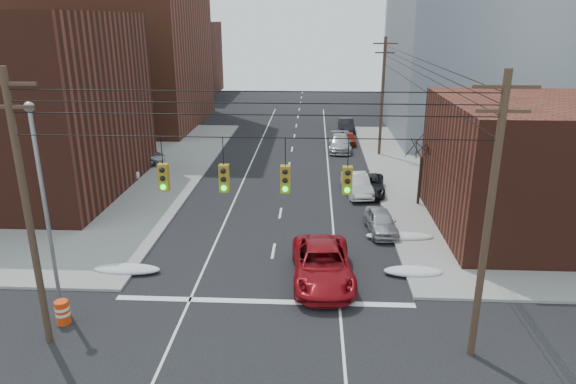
# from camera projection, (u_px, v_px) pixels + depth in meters

# --- Properties ---
(building_brick_far) EXTENTS (22.00, 18.00, 12.00)m
(building_brick_far) POSITION_uv_depth(u_px,v_px,m) (149.00, 59.00, 87.12)
(building_brick_far) COLOR #491F15
(building_brick_far) RESTS_ON ground
(building_office) EXTENTS (22.00, 20.00, 25.00)m
(building_office) POSITION_uv_depth(u_px,v_px,m) (503.00, 19.00, 54.32)
(building_office) COLOR gray
(building_office) RESTS_ON ground
(building_glass) EXTENTS (20.00, 18.00, 22.00)m
(building_glass) POSITION_uv_depth(u_px,v_px,m) (457.00, 29.00, 79.30)
(building_glass) COLOR gray
(building_glass) RESTS_ON ground
(utility_pole_left) EXTENTS (2.20, 0.28, 11.00)m
(utility_pole_left) POSITION_uv_depth(u_px,v_px,m) (27.00, 209.00, 19.18)
(utility_pole_left) COLOR #473323
(utility_pole_left) RESTS_ON ground
(utility_pole_right) EXTENTS (2.20, 0.28, 11.00)m
(utility_pole_right) POSITION_uv_depth(u_px,v_px,m) (489.00, 217.00, 18.35)
(utility_pole_right) COLOR #473323
(utility_pole_right) RESTS_ON ground
(utility_pole_far) EXTENTS (2.20, 0.28, 11.00)m
(utility_pole_far) POSITION_uv_depth(u_px,v_px,m) (382.00, 95.00, 47.67)
(utility_pole_far) COLOR #473323
(utility_pole_far) RESTS_ON ground
(traffic_signals) EXTENTS (17.00, 0.42, 2.02)m
(traffic_signals) POSITION_uv_depth(u_px,v_px,m) (254.00, 177.00, 18.29)
(traffic_signals) COLOR black
(traffic_signals) RESTS_ON ground
(street_light) EXTENTS (0.44, 0.44, 9.32)m
(street_light) POSITION_uv_depth(u_px,v_px,m) (42.00, 189.00, 22.15)
(street_light) COLOR gray
(street_light) RESTS_ON ground
(bare_tree) EXTENTS (2.09, 2.20, 4.93)m
(bare_tree) POSITION_uv_depth(u_px,v_px,m) (420.00, 174.00, 35.49)
(bare_tree) COLOR black
(bare_tree) RESTS_ON ground
(snow_nw) EXTENTS (3.50, 1.08, 0.42)m
(snow_nw) POSITION_uv_depth(u_px,v_px,m) (127.00, 269.00, 26.59)
(snow_nw) COLOR silver
(snow_nw) RESTS_ON ground
(snow_ne) EXTENTS (3.00, 1.08, 0.42)m
(snow_ne) POSITION_uv_depth(u_px,v_px,m) (413.00, 271.00, 26.34)
(snow_ne) COLOR silver
(snow_ne) RESTS_ON ground
(snow_east_far) EXTENTS (4.00, 1.08, 0.42)m
(snow_east_far) POSITION_uv_depth(u_px,v_px,m) (399.00, 236.00, 30.60)
(snow_east_far) COLOR silver
(snow_east_far) RESTS_ON ground
(red_pickup) EXTENTS (3.29, 6.52, 1.77)m
(red_pickup) POSITION_uv_depth(u_px,v_px,m) (322.00, 265.00, 25.59)
(red_pickup) COLOR maroon
(red_pickup) RESTS_ON ground
(parked_car_a) EXTENTS (1.98, 4.20, 1.39)m
(parked_car_a) POSITION_uv_depth(u_px,v_px,m) (381.00, 222.00, 31.51)
(parked_car_a) COLOR #A8A7AC
(parked_car_a) RESTS_ON ground
(parked_car_b) EXTENTS (2.24, 4.86, 1.54)m
(parked_car_b) POSITION_uv_depth(u_px,v_px,m) (357.00, 184.00, 38.31)
(parked_car_b) COLOR silver
(parked_car_b) RESTS_ON ground
(parked_car_c) EXTENTS (2.67, 5.05, 1.35)m
(parked_car_c) POSITION_uv_depth(u_px,v_px,m) (369.00, 185.00, 38.55)
(parked_car_c) COLOR black
(parked_car_c) RESTS_ON ground
(parked_car_d) EXTENTS (2.32, 5.39, 1.55)m
(parked_car_d) POSITION_uv_depth(u_px,v_px,m) (340.00, 143.00, 51.09)
(parked_car_d) COLOR #A9A9AE
(parked_car_d) RESTS_ON ground
(parked_car_e) EXTENTS (1.57, 3.67, 1.24)m
(parked_car_e) POSITION_uv_depth(u_px,v_px,m) (348.00, 138.00, 53.73)
(parked_car_e) COLOR maroon
(parked_car_e) RESTS_ON ground
(parked_car_f) EXTENTS (1.79, 4.46, 1.44)m
(parked_car_f) POSITION_uv_depth(u_px,v_px,m) (346.00, 125.00, 59.95)
(parked_car_f) COLOR black
(parked_car_f) RESTS_ON ground
(lot_car_a) EXTENTS (3.92, 2.21, 1.22)m
(lot_car_a) POSITION_uv_depth(u_px,v_px,m) (115.00, 172.00, 41.37)
(lot_car_a) COLOR silver
(lot_car_a) RESTS_ON sidewalk_nw
(lot_car_b) EXTENTS (5.50, 3.24, 1.44)m
(lot_car_b) POSITION_uv_depth(u_px,v_px,m) (136.00, 157.00, 45.58)
(lot_car_b) COLOR #A5A5AA
(lot_car_b) RESTS_ON sidewalk_nw
(lot_car_c) EXTENTS (4.63, 1.94, 1.34)m
(lot_car_c) POSITION_uv_depth(u_px,v_px,m) (64.00, 177.00, 39.84)
(lot_car_c) COLOR black
(lot_car_c) RESTS_ON sidewalk_nw
(lot_car_d) EXTENTS (4.52, 2.73, 1.44)m
(lot_car_d) POSITION_uv_depth(u_px,v_px,m) (93.00, 166.00, 42.85)
(lot_car_d) COLOR silver
(lot_car_d) RESTS_ON sidewalk_nw
(construction_barrel) EXTENTS (0.64, 0.64, 1.07)m
(construction_barrel) POSITION_uv_depth(u_px,v_px,m) (63.00, 312.00, 22.08)
(construction_barrel) COLOR red
(construction_barrel) RESTS_ON ground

